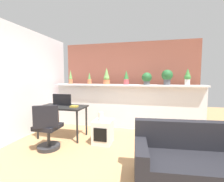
{
  "coord_description": "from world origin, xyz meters",
  "views": [
    {
      "loc": [
        0.66,
        -2.28,
        1.43
      ],
      "look_at": [
        -0.17,
        1.15,
        1.12
      ],
      "focal_mm": 24.95,
      "sensor_mm": 36.0,
      "label": 1
    }
  ],
  "objects": [
    {
      "name": "potted_plant_6",
      "position": [
        1.58,
        1.95,
        1.44
      ],
      "size": [
        0.16,
        0.16,
        0.42
      ],
      "color": "silver",
      "rests_on": "plant_shelf"
    },
    {
      "name": "brick_wall_behind",
      "position": [
        0.0,
        2.6,
        1.25
      ],
      "size": [
        4.09,
        0.1,
        2.5
      ],
      "primitive_type": "cube",
      "color": "brown",
      "rests_on": "ground"
    },
    {
      "name": "side_wall_left",
      "position": [
        -2.29,
        0.4,
        1.3
      ],
      "size": [
        0.12,
        4.4,
        2.6
      ],
      "primitive_type": "cube",
      "color": "silver",
      "rests_on": "ground"
    },
    {
      "name": "potted_plant_2",
      "position": [
        -0.53,
        1.97,
        1.43
      ],
      "size": [
        0.19,
        0.19,
        0.47
      ],
      "color": "#C66B42",
      "rests_on": "plant_shelf"
    },
    {
      "name": "potted_plant_1",
      "position": [
        -1.04,
        1.95,
        1.38
      ],
      "size": [
        0.11,
        0.11,
        0.34
      ],
      "color": "#C66B42",
      "rests_on": "plant_shelf"
    },
    {
      "name": "book_on_desk",
      "position": [
        -1.0,
        0.91,
        0.77
      ],
      "size": [
        0.16,
        0.13,
        0.04
      ],
      "primitive_type": "cube",
      "color": "gold",
      "rests_on": "desk"
    },
    {
      "name": "side_cube_shelf",
      "position": [
        -0.31,
        0.87,
        0.25
      ],
      "size": [
        0.4,
        0.41,
        0.5
      ],
      "color": "silver",
      "rests_on": "ground"
    },
    {
      "name": "plant_shelf",
      "position": [
        0.0,
        1.96,
        1.21
      ],
      "size": [
        4.09,
        0.37,
        0.04
      ],
      "primitive_type": "cube",
      "color": "silver",
      "rests_on": "divider_wall"
    },
    {
      "name": "ground_plane",
      "position": [
        0.0,
        0.0,
        0.0
      ],
      "size": [
        12.0,
        12.0,
        0.0
      ],
      "primitive_type": "plane",
      "color": "tan"
    },
    {
      "name": "potted_plant_5",
      "position": [
        1.1,
        1.99,
        1.46
      ],
      "size": [
        0.28,
        0.28,
        0.39
      ],
      "color": "#4C4C51",
      "rests_on": "plant_shelf"
    },
    {
      "name": "couch",
      "position": [
        1.26,
        -0.12,
        0.28
      ],
      "size": [
        1.63,
        0.91,
        0.8
      ],
      "color": "black",
      "rests_on": "ground"
    },
    {
      "name": "potted_plant_4",
      "position": [
        0.58,
        1.92,
        1.41
      ],
      "size": [
        0.26,
        0.26,
        0.32
      ],
      "color": "#4C4C51",
      "rests_on": "plant_shelf"
    },
    {
      "name": "potted_plant_0",
      "position": [
        -1.64,
        1.95,
        1.41
      ],
      "size": [
        0.11,
        0.11,
        0.41
      ],
      "color": "#C66B42",
      "rests_on": "plant_shelf"
    },
    {
      "name": "office_chair",
      "position": [
        -1.26,
        0.3,
        0.39
      ],
      "size": [
        0.52,
        0.52,
        0.91
      ],
      "color": "#262628",
      "rests_on": "ground"
    },
    {
      "name": "potted_plant_3",
      "position": [
        0.04,
        1.95,
        1.42
      ],
      "size": [
        0.14,
        0.14,
        0.38
      ],
      "color": "#B7474C",
      "rests_on": "plant_shelf"
    },
    {
      "name": "desk",
      "position": [
        -1.34,
        0.98,
        0.67
      ],
      "size": [
        1.1,
        0.6,
        0.75
      ],
      "color": "black",
      "rests_on": "ground"
    },
    {
      "name": "vase_on_shelf",
      "position": [
        -0.34,
        0.83,
        0.6
      ],
      "size": [
        0.1,
        0.1,
        0.19
      ],
      "primitive_type": "cylinder",
      "color": "silver",
      "rests_on": "side_cube_shelf"
    },
    {
      "name": "tv_monitor",
      "position": [
        -1.4,
        1.06,
        0.89
      ],
      "size": [
        0.47,
        0.04,
        0.28
      ],
      "primitive_type": "cube",
      "color": "black",
      "rests_on": "desk"
    },
    {
      "name": "divider_wall",
      "position": [
        0.0,
        2.0,
        0.6
      ],
      "size": [
        4.09,
        0.16,
        1.19
      ],
      "primitive_type": "cube",
      "color": "silver",
      "rests_on": "ground"
    }
  ]
}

